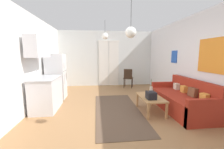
{
  "coord_description": "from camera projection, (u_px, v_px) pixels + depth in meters",
  "views": [
    {
      "loc": [
        -0.49,
        -3.35,
        1.54
      ],
      "look_at": [
        0.03,
        1.42,
        0.87
      ],
      "focal_mm": 22.93,
      "sensor_mm": 36.0,
      "label": 1
    }
  ],
  "objects": [
    {
      "name": "couch",
      "position": [
        183.0,
        100.0,
        3.93
      ],
      "size": [
        0.89,
        1.96,
        0.87
      ],
      "color": "maroon",
      "rests_on": "ground_plane"
    },
    {
      "name": "ground_plane",
      "position": [
        117.0,
        119.0,
        3.57
      ],
      "size": [
        5.14,
        8.04,
        0.1
      ],
      "primitive_type": "cube",
      "color": "#996D44"
    },
    {
      "name": "coffee_table",
      "position": [
        151.0,
        99.0,
        3.82
      ],
      "size": [
        0.54,
        0.97,
        0.43
      ],
      "color": "#B27F4C",
      "rests_on": "ground_plane"
    },
    {
      "name": "kitchen_counter",
      "position": [
        45.0,
        83.0,
        3.97
      ],
      "size": [
        0.64,
        1.1,
        2.02
      ],
      "color": "silver",
      "rests_on": "ground_plane"
    },
    {
      "name": "pendant_lamp_far",
      "position": [
        105.0,
        36.0,
        4.8
      ],
      "size": [
        0.22,
        0.22,
        0.63
      ],
      "color": "black"
    },
    {
      "name": "bamboo_vase",
      "position": [
        151.0,
        91.0,
        3.97
      ],
      "size": [
        0.08,
        0.08,
        0.44
      ],
      "color": "beige",
      "rests_on": "coffee_table"
    },
    {
      "name": "wall_left",
      "position": [
        12.0,
        64.0,
        3.12
      ],
      "size": [
        0.12,
        7.64,
        2.67
      ],
      "color": "white",
      "rests_on": "ground_plane"
    },
    {
      "name": "area_rug",
      "position": [
        117.0,
        110.0,
        3.96
      ],
      "size": [
        1.2,
        2.87,
        0.01
      ],
      "primitive_type": "cube",
      "color": "brown",
      "rests_on": "ground_plane"
    },
    {
      "name": "wall_right",
      "position": [
        207.0,
        63.0,
        3.63
      ],
      "size": [
        0.12,
        7.64,
        2.67
      ],
      "color": "silver",
      "rests_on": "ground_plane"
    },
    {
      "name": "wall_back",
      "position": [
        106.0,
        59.0,
        7.09
      ],
      "size": [
        4.74,
        0.13,
        2.67
      ],
      "color": "silver",
      "rests_on": "ground_plane"
    },
    {
      "name": "accent_chair",
      "position": [
        128.0,
        77.0,
        6.63
      ],
      "size": [
        0.53,
        0.52,
        0.88
      ],
      "rotation": [
        0.0,
        0.0,
        2.81
      ],
      "color": "black",
      "rests_on": "ground_plane"
    },
    {
      "name": "refrigerator",
      "position": [
        56.0,
        76.0,
        5.01
      ],
      "size": [
        0.63,
        0.59,
        1.56
      ],
      "color": "white",
      "rests_on": "ground_plane"
    },
    {
      "name": "handbag",
      "position": [
        151.0,
        95.0,
        3.6
      ],
      "size": [
        0.23,
        0.28,
        0.29
      ],
      "color": "black",
      "rests_on": "coffee_table"
    },
    {
      "name": "pendant_lamp_near",
      "position": [
        131.0,
        32.0,
        2.66
      ],
      "size": [
        0.21,
        0.21,
        0.83
      ],
      "color": "black"
    }
  ]
}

